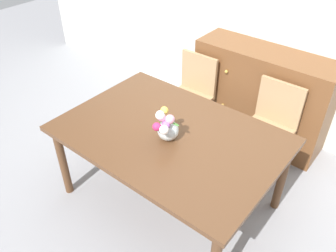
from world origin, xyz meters
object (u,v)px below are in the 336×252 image
Objects in this scene: chair_left at (192,91)px; flower_vase at (167,127)px; dresser at (260,96)px; chair_right at (271,123)px; dining_table at (170,140)px.

flower_vase is at bearing 115.48° from chair_left.
chair_right is at bearing -51.91° from dresser.
chair_left is 0.90m from chair_right.
dining_table is 1.05m from chair_right.
flower_vase reaches higher than dresser.
dining_table is 1.23× the size of dresser.
chair_right is (0.90, 0.00, 0.00)m from chair_left.
dining_table is 1.05m from chair_left.
dresser is at bearing -51.91° from chair_right.
chair_left reaches higher than dining_table.
dining_table is 1.35m from dresser.
chair_left is at bearing 115.48° from flower_vase.
chair_left is 0.71m from dresser.
chair_right reaches higher than dining_table.
chair_right is 1.16m from flower_vase.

